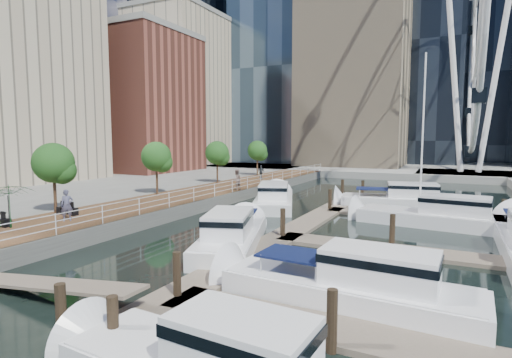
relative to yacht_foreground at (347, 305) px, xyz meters
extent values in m
plane|color=black|center=(-8.64, -0.34, 0.00)|extent=(520.00, 520.00, 0.00)
cube|color=brown|center=(-17.64, 14.66, 0.50)|extent=(6.00, 60.00, 1.00)
cube|color=#595954|center=(-14.64, 14.66, 0.50)|extent=(0.25, 60.00, 1.00)
cube|color=gray|center=(-8.64, 101.66, 0.50)|extent=(200.00, 114.00, 1.00)
cube|color=gray|center=(5.36, 51.66, 0.50)|extent=(14.00, 12.00, 1.00)
cube|color=#6D6051|center=(-5.64, 9.66, 0.10)|extent=(2.00, 32.00, 0.20)
cube|color=#6D6051|center=(0.36, -2.34, 0.10)|extent=(12.00, 2.00, 0.20)
cube|color=#6D6051|center=(0.36, 7.66, 0.10)|extent=(12.00, 2.00, 0.20)
cube|color=#6D6051|center=(0.36, 17.66, 0.10)|extent=(12.00, 2.00, 0.20)
cube|color=#BCAD8E|center=(-42.64, 15.66, 14.00)|extent=(14.00, 16.00, 26.00)
cube|color=brown|center=(-38.64, 33.66, 11.00)|extent=(12.00, 14.00, 20.00)
cube|color=#BCAD8E|center=(-44.64, 49.66, 15.00)|extent=(14.00, 16.00, 28.00)
cylinder|color=white|center=(2.86, 51.66, 14.00)|extent=(0.80, 0.80, 26.00)
cylinder|color=white|center=(7.86, 51.66, 14.00)|extent=(0.80, 0.80, 26.00)
cylinder|color=#3F2B1C|center=(-20.04, 3.66, 2.20)|extent=(0.20, 0.20, 2.40)
sphere|color=#265B1E|center=(-20.04, 3.66, 4.30)|extent=(2.60, 2.60, 2.60)
cylinder|color=#3F2B1C|center=(-20.04, 13.66, 2.20)|extent=(0.20, 0.20, 2.40)
sphere|color=#265B1E|center=(-20.04, 13.66, 4.30)|extent=(2.60, 2.60, 2.60)
cylinder|color=#3F2B1C|center=(-20.04, 23.66, 2.20)|extent=(0.20, 0.20, 2.40)
sphere|color=#265B1E|center=(-20.04, 23.66, 4.30)|extent=(2.60, 2.60, 2.60)
cylinder|color=#3F2B1C|center=(-20.04, 33.66, 2.20)|extent=(0.20, 0.20, 2.40)
sphere|color=#265B1E|center=(-20.04, 33.66, 4.30)|extent=(2.60, 2.60, 2.60)
imported|color=#50506B|center=(-17.23, 2.31, 1.94)|extent=(0.77, 0.82, 1.88)
imported|color=#8B6D60|center=(-15.17, 19.26, 1.97)|extent=(1.01, 1.14, 1.95)
imported|color=#2D3339|center=(-17.45, 29.42, 1.85)|extent=(1.07, 0.67, 1.69)
imported|color=#0E3616|center=(-18.42, -0.40, 2.21)|extent=(2.64, 2.69, 2.41)
camera|label=1|loc=(3.12, -13.62, 5.87)|focal=28.00mm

